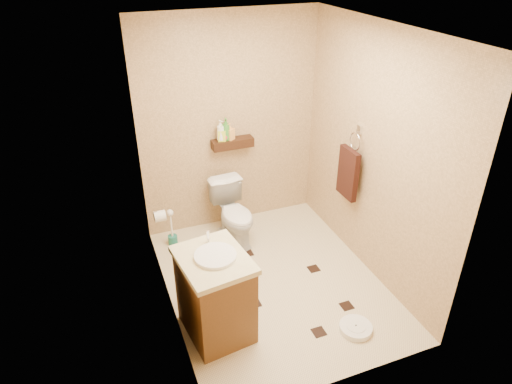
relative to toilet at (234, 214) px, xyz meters
name	(u,v)px	position (x,y,z in m)	size (l,w,h in m)	color
ground	(273,281)	(0.11, -0.83, -0.34)	(2.50, 2.50, 0.00)	beige
wall_back	(230,125)	(0.11, 0.42, 0.86)	(2.00, 0.04, 2.40)	tan
wall_front	(352,257)	(0.11, -2.08, 0.86)	(2.00, 0.04, 2.40)	tan
wall_left	(160,195)	(-0.89, -0.83, 0.86)	(0.04, 2.50, 2.40)	tan
wall_right	(374,156)	(1.11, -0.83, 0.86)	(0.04, 2.50, 2.40)	tan
ceiling	(279,29)	(0.11, -0.83, 2.06)	(2.00, 2.50, 0.02)	white
wall_shelf	(233,143)	(0.11, 0.34, 0.68)	(0.46, 0.14, 0.10)	#37200F
floor_accents	(279,286)	(0.14, -0.93, -0.33)	(1.16, 1.39, 0.01)	black
toilet	(234,214)	(0.00, 0.00, 0.00)	(0.38, 0.66, 0.67)	white
vanity	(215,294)	(-0.59, -1.24, 0.07)	(0.60, 0.70, 0.90)	brown
bathroom_scale	(356,328)	(0.53, -1.69, -0.31)	(0.33, 0.33, 0.06)	white
toilet_brush	(172,232)	(-0.68, 0.15, -0.18)	(0.10, 0.10, 0.45)	#1B6C5F
towel_ring	(349,171)	(1.02, -0.58, 0.61)	(0.12, 0.30, 0.76)	silver
toilet_paper	(160,216)	(-0.83, -0.18, 0.27)	(0.12, 0.11, 0.12)	white
bottle_a	(221,131)	(-0.02, 0.34, 0.85)	(0.09, 0.09, 0.23)	white
bottle_b	(222,133)	(-0.01, 0.34, 0.83)	(0.08, 0.08, 0.18)	yellow
bottle_c	(224,135)	(0.02, 0.34, 0.80)	(0.10, 0.10, 0.13)	#F41C43
bottle_d	(226,129)	(0.04, 0.34, 0.86)	(0.10, 0.10, 0.25)	#38832B
bottle_e	(230,131)	(0.08, 0.34, 0.83)	(0.08, 0.08, 0.18)	#EFA74F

